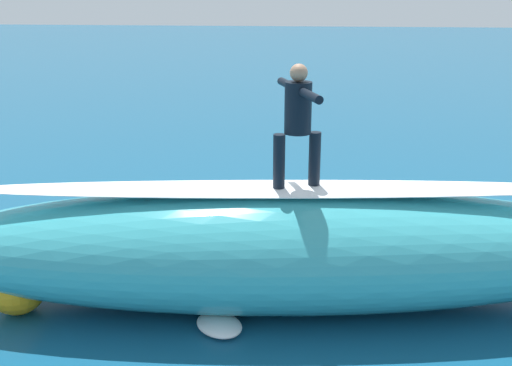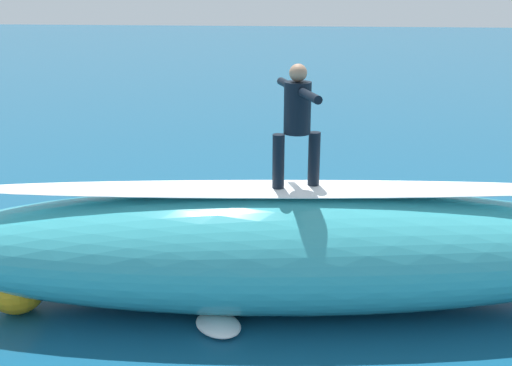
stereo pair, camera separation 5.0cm
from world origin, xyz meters
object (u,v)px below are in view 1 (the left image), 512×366
at_px(surfboard_riding, 296,190).
at_px(surfer_paddling, 223,213).
at_px(surfboard_paddling, 228,223).
at_px(surfer_riding, 298,117).
at_px(buoy_marker, 17,285).

relative_size(surfboard_riding, surfer_paddling, 1.37).
bearing_deg(surfboard_paddling, surfboard_riding, -23.97).
height_order(surfboard_riding, surfboard_paddling, surfboard_riding).
distance_m(surfer_riding, surfboard_paddling, 4.13).
distance_m(surfboard_riding, surfer_riding, 0.97).
relative_size(surfboard_riding, surfboard_paddling, 0.87).
bearing_deg(buoy_marker, surfboard_riding, -170.86).
bearing_deg(surfer_paddling, buoy_marker, -81.65).
distance_m(surfboard_paddling, buoy_marker, 4.22).
height_order(surfboard_riding, surfer_paddling, surfboard_riding).
bearing_deg(surfboard_riding, buoy_marker, -11.08).
bearing_deg(buoy_marker, surfboard_paddling, -124.15).
bearing_deg(surfboard_riding, surfer_riding, 60.32).
height_order(surfer_riding, surfboard_paddling, surfer_riding).
bearing_deg(surfboard_riding, surfboard_paddling, -84.95).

